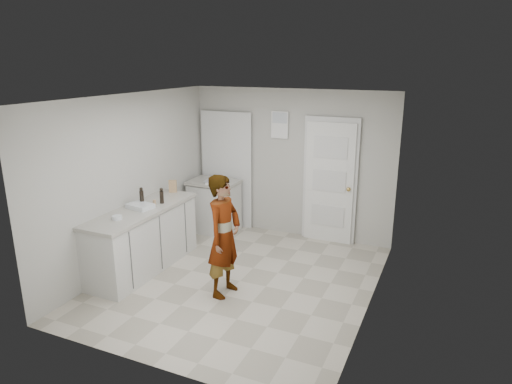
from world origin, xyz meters
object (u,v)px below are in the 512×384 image
at_px(cake_mix_box, 173,186).
at_px(egg_bowl, 117,218).
at_px(oil_cruet_a, 162,196).
at_px(spice_jar, 154,202).
at_px(baking_dish, 140,206).
at_px(oil_cruet_b, 142,197).
at_px(person, 224,236).

height_order(cake_mix_box, egg_bowl, cake_mix_box).
xyz_separation_m(cake_mix_box, oil_cruet_a, (0.18, -0.55, 0.01)).
xyz_separation_m(spice_jar, egg_bowl, (-0.07, -0.72, -0.01)).
relative_size(cake_mix_box, baking_dish, 0.51).
bearing_deg(baking_dish, cake_mix_box, 91.93).
bearing_deg(spice_jar, baking_dish, -112.83).
height_order(oil_cruet_a, oil_cruet_b, oil_cruet_b).
relative_size(oil_cruet_b, baking_dish, 0.69).
height_order(person, oil_cruet_b, person).
bearing_deg(spice_jar, cake_mix_box, 100.29).
xyz_separation_m(oil_cruet_a, oil_cruet_b, (-0.20, -0.20, 0.02)).
height_order(cake_mix_box, oil_cruet_b, oil_cruet_b).
bearing_deg(cake_mix_box, spice_jar, -102.89).
bearing_deg(egg_bowl, baking_dish, 91.96).
relative_size(baking_dish, egg_bowl, 2.99).
relative_size(cake_mix_box, oil_cruet_b, 0.73).
height_order(cake_mix_box, spice_jar, cake_mix_box).
distance_m(person, baking_dish, 1.45).
distance_m(person, cake_mix_box, 1.81).
bearing_deg(spice_jar, egg_bowl, -95.66).
bearing_deg(baking_dish, person, -7.24).
height_order(oil_cruet_a, egg_bowl, oil_cruet_a).
bearing_deg(egg_bowl, cake_mix_box, 91.94).
bearing_deg(cake_mix_box, person, -58.77).
xyz_separation_m(person, egg_bowl, (-1.41, -0.33, 0.15)).
height_order(person, egg_bowl, person).
height_order(cake_mix_box, oil_cruet_a, oil_cruet_a).
bearing_deg(oil_cruet_b, baking_dish, -64.39).
bearing_deg(egg_bowl, oil_cruet_b, 96.62).
relative_size(oil_cruet_b, egg_bowl, 2.08).
distance_m(oil_cruet_b, baking_dish, 0.16).
relative_size(person, baking_dish, 4.12).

